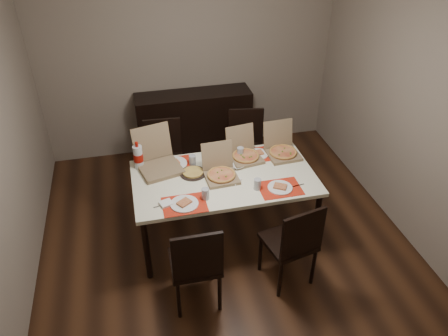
{
  "coord_description": "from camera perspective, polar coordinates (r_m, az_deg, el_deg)",
  "views": [
    {
      "loc": [
        -0.8,
        -3.35,
        3.24
      ],
      "look_at": [
        0.01,
        0.1,
        0.85
      ],
      "focal_mm": 35.0,
      "sensor_mm": 36.0,
      "label": 1
    }
  ],
  "objects": [
    {
      "name": "chair_far_left",
      "position": [
        5.14,
        -7.78,
        1.61
      ],
      "size": [
        0.45,
        0.45,
        0.93
      ],
      "color": "black",
      "rests_on": "ground"
    },
    {
      "name": "ground",
      "position": [
        4.74,
        0.11,
        -9.3
      ],
      "size": [
        3.8,
        4.0,
        0.02
      ],
      "primitive_type": "cube",
      "color": "#3E2313",
      "rests_on": "ground"
    },
    {
      "name": "sideboard",
      "position": [
        5.9,
        -3.9,
        5.7
      ],
      "size": [
        1.5,
        0.4,
        0.9
      ],
      "primitive_type": "cube",
      "color": "black",
      "rests_on": "ground"
    },
    {
      "name": "napkin_loose",
      "position": [
        4.26,
        1.32,
        -1.64
      ],
      "size": [
        0.16,
        0.16,
        0.02
      ],
      "primitive_type": "cube",
      "rotation": [
        0.0,
        0.0,
        0.76
      ],
      "color": "white",
      "rests_on": "dining_table"
    },
    {
      "name": "dining_table",
      "position": [
        4.37,
        -0.0,
        -1.81
      ],
      "size": [
        1.8,
        1.0,
        0.75
      ],
      "color": "#F3F0CD",
      "rests_on": "ground"
    },
    {
      "name": "pizza_box_center",
      "position": [
        4.3,
        -0.46,
        -0.56
      ],
      "size": [
        0.33,
        0.36,
        0.32
      ],
      "color": "#786245",
      "rests_on": "dining_table"
    },
    {
      "name": "pizza_box_extra",
      "position": [
        4.59,
        2.7,
        1.88
      ],
      "size": [
        0.36,
        0.39,
        0.32
      ],
      "color": "#786245",
      "rests_on": "dining_table"
    },
    {
      "name": "setting_far_left",
      "position": [
        4.52,
        -6.29,
        0.66
      ],
      "size": [
        0.49,
        0.3,
        0.11
      ],
      "color": "red",
      "rests_on": "dining_table"
    },
    {
      "name": "dip_bowl",
      "position": [
        4.46,
        1.81,
        0.24
      ],
      "size": [
        0.16,
        0.16,
        0.03
      ],
      "primitive_type": "imported",
      "rotation": [
        0.0,
        0.0,
        0.34
      ],
      "color": "white",
      "rests_on": "dining_table"
    },
    {
      "name": "faina_plate",
      "position": [
        4.37,
        -4.08,
        -0.63
      ],
      "size": [
        0.26,
        0.26,
        0.03
      ],
      "color": "black",
      "rests_on": "dining_table"
    },
    {
      "name": "chair_near_right",
      "position": [
        4.01,
        9.04,
        -9.5
      ],
      "size": [
        0.5,
        0.5,
        0.93
      ],
      "color": "black",
      "rests_on": "ground"
    },
    {
      "name": "setting_near_left",
      "position": [
        3.99,
        -4.78,
        -4.36
      ],
      "size": [
        0.52,
        0.3,
        0.11
      ],
      "color": "red",
      "rests_on": "dining_table"
    },
    {
      "name": "setting_near_right",
      "position": [
        4.18,
        6.51,
        -2.44
      ],
      "size": [
        0.5,
        0.3,
        0.11
      ],
      "color": "red",
      "rests_on": "dining_table"
    },
    {
      "name": "room_walls",
      "position": [
        4.15,
        -1.27,
        12.73
      ],
      "size": [
        3.84,
        4.02,
        2.62
      ],
      "color": "gray",
      "rests_on": "ground"
    },
    {
      "name": "pizza_box_right",
      "position": [
        4.69,
        7.57,
        2.37
      ],
      "size": [
        0.35,
        0.38,
        0.33
      ],
      "color": "#786245",
      "rests_on": "dining_table"
    },
    {
      "name": "soda_bottle",
      "position": [
        4.48,
        -11.14,
        1.44
      ],
      "size": [
        0.1,
        0.1,
        0.29
      ],
      "color": "silver",
      "rests_on": "dining_table"
    },
    {
      "name": "chair_far_right",
      "position": [
        5.32,
        2.96,
        3.11
      ],
      "size": [
        0.48,
        0.48,
        0.93
      ],
      "color": "black",
      "rests_on": "ground"
    },
    {
      "name": "chair_near_left",
      "position": [
        3.78,
        -3.68,
        -12.31
      ],
      "size": [
        0.42,
        0.42,
        0.93
      ],
      "color": "black",
      "rests_on": "ground"
    },
    {
      "name": "setting_far_right",
      "position": [
        4.65,
        3.75,
        1.9
      ],
      "size": [
        0.48,
        0.3,
        0.11
      ],
      "color": "red",
      "rests_on": "dining_table"
    },
    {
      "name": "pizza_box_left",
      "position": [
        4.47,
        -8.57,
        0.72
      ],
      "size": [
        0.49,
        0.52,
        0.4
      ],
      "color": "#786245",
      "rests_on": "dining_table"
    }
  ]
}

